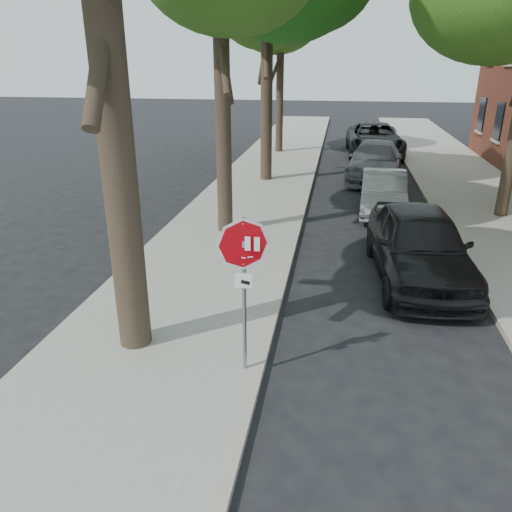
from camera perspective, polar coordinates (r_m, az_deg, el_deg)
The scene contains 11 objects.
ground at distance 8.46m, azimuth 3.54°, elevation -13.73°, with size 120.00×120.00×0.00m, color black.
sidewalk_left at distance 19.74m, azimuth 0.00°, elevation 7.41°, with size 4.00×55.00×0.12m, color gray.
sidewalk_right at distance 20.21m, azimuth 24.65°, elevation 5.77°, with size 4.00×55.00×0.12m, color gray.
curb_left at distance 19.52m, azimuth 6.00°, elevation 7.14°, with size 0.12×55.00×0.13m, color #9E9384.
curb_right at distance 19.77m, azimuth 18.90°, elevation 6.28°, with size 0.12×55.00×0.13m, color #9E9384.
stop_sign at distance 7.57m, azimuth -1.42°, elevation -1.23°, with size 0.76×0.34×2.61m.
tree_far at distance 28.29m, azimuth 2.87°, elevation 26.25°, with size 5.29×4.91×9.33m.
car_a at distance 12.24m, azimuth 18.13°, elevation 1.25°, with size 2.03×5.04×1.72m, color black.
car_b at distance 17.59m, azimuth 14.35°, elevation 7.06°, with size 1.44×4.14×1.37m, color gray.
car_c at distance 22.52m, azimuth 13.46°, elevation 10.49°, with size 2.21×5.43×1.58m, color #4D4C51.
car_d at distance 28.51m, azimuth 13.38°, elevation 12.85°, with size 2.82×6.11×1.70m, color black.
Camera 1 is at (0.63, -6.88, 4.88)m, focal length 35.00 mm.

